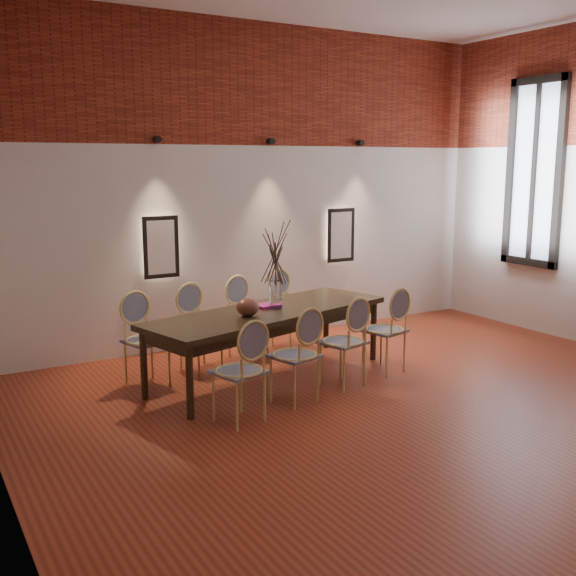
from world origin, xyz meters
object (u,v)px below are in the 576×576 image
chair_near_b (295,356)px  chair_near_a (239,371)px  dining_table (269,344)px  chair_far_b (201,329)px  chair_near_c (343,342)px  chair_far_d (290,310)px  vase (276,295)px  chair_near_d (384,330)px  chair_far_a (147,341)px  chair_far_c (248,319)px  book (267,306)px  bowl (248,307)px

chair_near_b → chair_near_a: bearing=-180.0°
dining_table → chair_near_a: size_ratio=3.00×
chair_near_a → chair_far_b: size_ratio=1.00×
chair_near_c → chair_far_d: same height
chair_far_b → chair_far_d: 1.41m
dining_table → chair_far_b: (-0.52, 0.62, 0.09)m
chair_near_c → vase: bearing=108.9°
chair_near_d → chair_far_a: bearing=145.3°
dining_table → chair_far_d: size_ratio=3.00×
dining_table → chair_near_a: 1.29m
chair_far_a → chair_far_c: bearing=180.0°
chair_near_d → chair_far_c: same height
chair_near_d → book: size_ratio=3.62×
dining_table → vase: bearing=-0.0°
chair_near_a → chair_far_a: (-0.36, 1.42, 0.00)m
chair_far_a → vase: (1.30, -0.43, 0.43)m
vase → chair_near_c: bearing=-56.9°
chair_near_a → chair_far_d: (1.69, 1.94, 0.00)m
chair_near_a → chair_far_a: bearing=90.0°
chair_near_b → chair_near_d: 1.41m
chair_near_d → bowl: (-1.53, 0.32, 0.37)m
chair_far_d → book: bearing=32.4°
chair_far_b → book: size_ratio=3.62×
dining_table → chair_far_c: size_ratio=3.00×
chair_near_c → chair_far_b: size_ratio=1.00×
chair_near_c → bowl: 1.04m
chair_far_d → bowl: (-1.17, -1.10, 0.37)m
chair_far_a → chair_far_d: 2.12m
chair_near_b → bowl: chair_near_b is taller
chair_far_b → chair_far_c: (0.68, 0.17, 0.00)m
chair_near_b → chair_far_c: size_ratio=1.00×
chair_near_b → chair_near_c: same height
dining_table → chair_far_a: 1.29m
chair_near_c → vase: 0.89m
dining_table → chair_far_a: size_ratio=3.00×
bowl → book: size_ratio=0.92×
chair_near_c → chair_far_d: size_ratio=1.00×
chair_near_d → chair_far_c: (-1.04, 1.25, 0.00)m
chair_near_a → vase: bearing=32.3°
chair_near_b → chair_far_d: (1.01, 1.77, 0.00)m
chair_near_d → bowl: size_ratio=3.92×
chair_near_a → book: bearing=36.7°
chair_far_b → chair_far_d: bearing=-180.0°
bowl → vase: bearing=20.6°
chair_far_d → bowl: chair_far_d is taller
chair_far_a → bowl: bearing=132.3°
chair_far_d → chair_far_b: bearing=0.0°
chair_near_b → book: chair_near_b is taller
book → chair_far_c: bearing=80.2°
vase → book: size_ratio=1.15×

